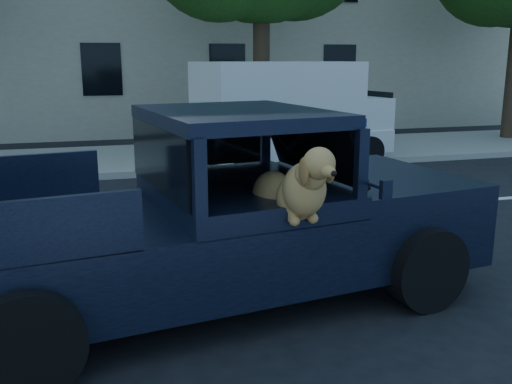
# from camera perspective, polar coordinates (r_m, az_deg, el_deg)

# --- Properties ---
(ground) EXTENTS (120.00, 120.00, 0.00)m
(ground) POSITION_cam_1_polar(r_m,az_deg,el_deg) (5.79, -20.73, -13.72)
(ground) COLOR black
(ground) RESTS_ON ground
(far_sidewalk) EXTENTS (60.00, 4.00, 0.15)m
(far_sidewalk) POSITION_cam_1_polar(r_m,az_deg,el_deg) (14.59, -18.19, 2.85)
(far_sidewalk) COLOR gray
(far_sidewalk) RESTS_ON ground
(lane_stripes) EXTENTS (21.60, 0.14, 0.01)m
(lane_stripes) POSITION_cam_1_polar(r_m,az_deg,el_deg) (9.05, -6.45, -3.11)
(lane_stripes) COLOR silver
(lane_stripes) RESTS_ON ground
(building_main) EXTENTS (26.00, 6.00, 9.00)m
(building_main) POSITION_cam_1_polar(r_m,az_deg,el_deg) (21.89, -10.25, 18.18)
(building_main) COLOR beige
(building_main) RESTS_ON ground
(pickup_truck) EXTENTS (5.93, 3.17, 2.03)m
(pickup_truck) POSITION_cam_1_polar(r_m,az_deg,el_deg) (5.98, -5.01, -4.86)
(pickup_truck) COLOR black
(pickup_truck) RESTS_ON ground
(mail_truck) EXTENTS (4.77, 2.92, 2.46)m
(mail_truck) POSITION_cam_1_polar(r_m,az_deg,el_deg) (13.69, 3.27, 7.08)
(mail_truck) COLOR silver
(mail_truck) RESTS_ON ground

